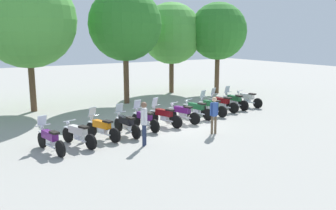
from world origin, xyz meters
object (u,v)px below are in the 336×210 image
at_px(motorcycle_5, 164,116).
at_px(tree_3, 172,34).
at_px(motorcycle_9, 222,103).
at_px(person_1, 214,112).
at_px(motorcycle_11, 247,99).
at_px(person_0, 144,120).
at_px(motorcycle_10, 234,100).
at_px(tree_2, 125,24).
at_px(motorcycle_4, 145,119).
at_px(motorcycle_1, 78,134).
at_px(motorcycle_2, 102,128).
at_px(motorcycle_8, 211,106).
at_px(motorcycle_6, 182,113).
at_px(tree_4, 218,31).
at_px(tree_1, 27,20).
at_px(motorcycle_0, 50,139).
at_px(motorcycle_7, 196,109).
at_px(motorcycle_3, 126,124).

height_order(motorcycle_5, tree_3, tree_3).
relative_size(motorcycle_9, person_1, 1.23).
bearing_deg(person_1, motorcycle_5, 41.04).
bearing_deg(motorcycle_11, person_0, 101.53).
height_order(motorcycle_9, motorcycle_10, same).
relative_size(motorcycle_11, tree_2, 0.29).
bearing_deg(motorcycle_4, motorcycle_9, -85.09).
bearing_deg(tree_3, motorcycle_1, -137.94).
relative_size(motorcycle_2, motorcycle_8, 0.97).
bearing_deg(motorcycle_2, motorcycle_6, -99.70).
bearing_deg(tree_2, motorcycle_4, -108.73).
height_order(person_0, person_1, person_0).
bearing_deg(motorcycle_1, tree_4, -78.82).
bearing_deg(tree_2, tree_3, 23.93).
relative_size(motorcycle_10, tree_4, 0.31).
distance_m(person_0, tree_3, 14.49).
bearing_deg(tree_3, motorcycle_8, -107.49).
relative_size(person_0, tree_1, 0.22).
relative_size(motorcycle_5, person_0, 1.16).
relative_size(motorcycle_11, tree_1, 0.27).
relative_size(motorcycle_4, tree_1, 0.27).
relative_size(motorcycle_2, person_0, 1.16).
bearing_deg(tree_3, motorcycle_0, -140.31).
bearing_deg(motorcycle_6, motorcycle_10, -91.91).
bearing_deg(person_1, motorcycle_4, 60.58).
relative_size(motorcycle_7, tree_3, 0.31).
distance_m(motorcycle_11, tree_3, 8.54).
height_order(motorcycle_8, motorcycle_9, same).
bearing_deg(tree_4, tree_3, 143.45).
relative_size(motorcycle_5, person_1, 1.23).
height_order(motorcycle_9, tree_4, tree_4).
xyz_separation_m(motorcycle_6, motorcycle_10, (4.72, 1.20, 0.01)).
xyz_separation_m(motorcycle_0, motorcycle_8, (9.44, 1.83, 0.00)).
bearing_deg(person_0, motorcycle_9, -104.96).
xyz_separation_m(motorcycle_2, person_0, (1.12, -1.79, 0.57)).
height_order(motorcycle_5, tree_2, tree_2).
bearing_deg(motorcycle_3, tree_3, -46.93).
bearing_deg(tree_2, motorcycle_5, -99.45).
bearing_deg(tree_1, motorcycle_10, -28.57).
height_order(motorcycle_1, motorcycle_8, motorcycle_8).
bearing_deg(motorcycle_6, motorcycle_1, 84.10).
relative_size(motorcycle_1, motorcycle_5, 1.00).
distance_m(motorcycle_7, tree_4, 10.03).
distance_m(motorcycle_1, tree_4, 16.25).
height_order(motorcycle_1, motorcycle_9, motorcycle_9).
bearing_deg(motorcycle_11, tree_2, 39.05).
xyz_separation_m(motorcycle_6, motorcycle_7, (1.18, 0.36, 0.00)).
bearing_deg(motorcycle_8, person_1, 132.14).
bearing_deg(motorcycle_8, tree_4, -52.93).
bearing_deg(motorcycle_6, motorcycle_11, -93.93).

